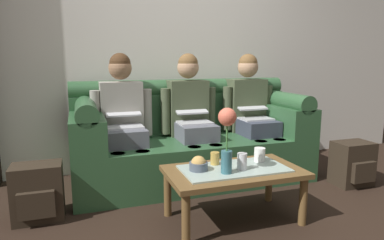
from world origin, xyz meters
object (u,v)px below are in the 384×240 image
at_px(flower_vase, 227,132).
at_px(backpack_left, 38,193).
at_px(coffee_table, 234,176).
at_px(backpack_right, 353,164).
at_px(person_middle, 191,112).
at_px(couch, 191,141).
at_px(snack_bowl, 199,165).
at_px(person_left, 123,116).
at_px(person_right, 251,109).
at_px(cup_near_right, 215,158).
at_px(cup_far_center, 260,154).
at_px(cup_near_left, 242,161).

xyz_separation_m(flower_vase, backpack_left, (-1.24, 0.54, -0.48)).
height_order(coffee_table, backpack_right, backpack_right).
bearing_deg(flower_vase, person_middle, 84.58).
bearing_deg(couch, coffee_table, -90.00).
height_order(backpack_left, backpack_right, backpack_left).
bearing_deg(backpack_left, backpack_right, -3.49).
bearing_deg(snack_bowl, coffee_table, -7.56).
distance_m(couch, backpack_right, 1.53).
bearing_deg(couch, backpack_left, -159.36).
bearing_deg(coffee_table, backpack_left, 161.16).
height_order(flower_vase, backpack_right, flower_vase).
bearing_deg(snack_bowl, backpack_left, 158.66).
height_order(person_left, flower_vase, person_left).
height_order(person_middle, snack_bowl, person_middle).
height_order(person_right, backpack_left, person_right).
relative_size(person_middle, cup_near_right, 13.30).
relative_size(flower_vase, cup_near_right, 4.89).
bearing_deg(cup_far_center, couch, 106.38).
distance_m(couch, person_right, 0.71).
distance_m(coffee_table, cup_near_left, 0.13).
distance_m(snack_bowl, backpack_left, 1.19).
bearing_deg(backpack_right, person_right, 137.07).
relative_size(person_middle, backpack_left, 2.92).
bearing_deg(backpack_right, backpack_left, 176.51).
xyz_separation_m(person_right, cup_near_right, (-0.75, -0.84, -0.21)).
height_order(snack_bowl, cup_near_left, cup_near_left).
bearing_deg(couch, cup_far_center, -73.62).
bearing_deg(cup_far_center, cup_near_left, -147.38).
xyz_separation_m(flower_vase, cup_far_center, (0.36, 0.18, -0.24)).
relative_size(coffee_table, cup_near_left, 8.18).
bearing_deg(person_left, flower_vase, -62.25).
distance_m(person_right, flower_vase, 1.29).
bearing_deg(backpack_right, cup_near_right, -173.28).
distance_m(cup_near_right, backpack_left, 1.31).
distance_m(couch, cup_far_center, 0.92).
xyz_separation_m(coffee_table, cup_far_center, (0.26, 0.09, 0.11)).
xyz_separation_m(snack_bowl, backpack_left, (-1.09, 0.42, -0.23)).
distance_m(couch, cup_near_right, 0.85).
relative_size(person_right, cup_far_center, 11.94).
bearing_deg(person_right, person_middle, 179.99).
height_order(person_left, cup_near_left, person_left).
height_order(coffee_table, cup_near_left, cup_near_left).
bearing_deg(person_left, cup_near_left, -55.92).
xyz_separation_m(person_right, coffee_table, (-0.65, -0.96, -0.32)).
bearing_deg(flower_vase, cup_far_center, 26.17).
distance_m(person_right, cup_far_center, 0.98).
height_order(cup_near_left, cup_near_right, cup_near_left).
bearing_deg(person_middle, snack_bowl, -105.53).
bearing_deg(coffee_table, cup_near_left, -55.43).
bearing_deg(backpack_left, person_middle, 20.50).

